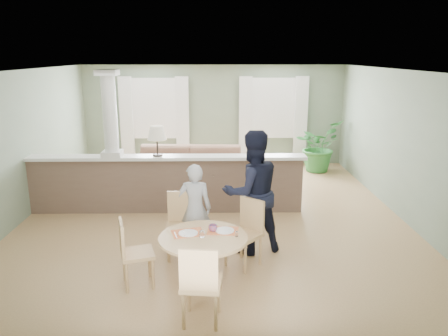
{
  "coord_description": "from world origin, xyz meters",
  "views": [
    {
      "loc": [
        0.06,
        -7.85,
        2.98
      ],
      "look_at": [
        0.18,
        -1.0,
        1.18
      ],
      "focal_mm": 35.0,
      "sensor_mm": 36.0,
      "label": 1
    }
  ],
  "objects_px": {
    "chair_far_man": "(247,229)",
    "chair_side": "(132,250)",
    "chair_far_boy": "(181,221)",
    "chair_near": "(200,282)",
    "child_person": "(195,208)",
    "man_person": "(252,192)",
    "dining_table": "(204,246)",
    "sofa": "(189,168)",
    "houseplant": "(318,146)"
  },
  "relations": [
    {
      "from": "chair_far_boy",
      "to": "child_person",
      "type": "distance_m",
      "value": 0.28
    },
    {
      "from": "chair_far_boy",
      "to": "dining_table",
      "type": "bearing_deg",
      "value": -69.41
    },
    {
      "from": "sofa",
      "to": "dining_table",
      "type": "xyz_separation_m",
      "value": [
        0.46,
        -4.43,
        0.1
      ]
    },
    {
      "from": "chair_side",
      "to": "child_person",
      "type": "height_order",
      "value": "child_person"
    },
    {
      "from": "chair_far_boy",
      "to": "man_person",
      "type": "relative_size",
      "value": 0.51
    },
    {
      "from": "dining_table",
      "to": "chair_far_boy",
      "type": "bearing_deg",
      "value": 111.22
    },
    {
      "from": "chair_near",
      "to": "child_person",
      "type": "height_order",
      "value": "child_person"
    },
    {
      "from": "houseplant",
      "to": "chair_near",
      "type": "xyz_separation_m",
      "value": [
        -2.83,
        -6.7,
        -0.12
      ]
    },
    {
      "from": "sofa",
      "to": "dining_table",
      "type": "bearing_deg",
      "value": -80.97
    },
    {
      "from": "dining_table",
      "to": "chair_far_man",
      "type": "height_order",
      "value": "chair_far_man"
    },
    {
      "from": "chair_far_boy",
      "to": "chair_far_man",
      "type": "height_order",
      "value": "chair_far_boy"
    },
    {
      "from": "houseplant",
      "to": "chair_far_man",
      "type": "distance_m",
      "value": 5.66
    },
    {
      "from": "man_person",
      "to": "chair_far_man",
      "type": "bearing_deg",
      "value": 58.13
    },
    {
      "from": "sofa",
      "to": "child_person",
      "type": "bearing_deg",
      "value": -81.83
    },
    {
      "from": "man_person",
      "to": "chair_far_boy",
      "type": "bearing_deg",
      "value": -11.93
    },
    {
      "from": "sofa",
      "to": "chair_side",
      "type": "distance_m",
      "value": 4.44
    },
    {
      "from": "chair_near",
      "to": "chair_side",
      "type": "height_order",
      "value": "chair_near"
    },
    {
      "from": "sofa",
      "to": "dining_table",
      "type": "height_order",
      "value": "sofa"
    },
    {
      "from": "chair_side",
      "to": "chair_far_man",
      "type": "bearing_deg",
      "value": -84.79
    },
    {
      "from": "chair_side",
      "to": "chair_near",
      "type": "bearing_deg",
      "value": -150.09
    },
    {
      "from": "dining_table",
      "to": "man_person",
      "type": "relative_size",
      "value": 0.61
    },
    {
      "from": "chair_near",
      "to": "child_person",
      "type": "relative_size",
      "value": 0.7
    },
    {
      "from": "dining_table",
      "to": "chair_far_boy",
      "type": "distance_m",
      "value": 1.0
    },
    {
      "from": "dining_table",
      "to": "chair_near",
      "type": "bearing_deg",
      "value": -90.8
    },
    {
      "from": "chair_far_boy",
      "to": "man_person",
      "type": "distance_m",
      "value": 1.15
    },
    {
      "from": "dining_table",
      "to": "man_person",
      "type": "distance_m",
      "value": 1.33
    },
    {
      "from": "chair_side",
      "to": "dining_table",
      "type": "bearing_deg",
      "value": -107.18
    },
    {
      "from": "sofa",
      "to": "houseplant",
      "type": "height_order",
      "value": "houseplant"
    },
    {
      "from": "houseplant",
      "to": "man_person",
      "type": "bearing_deg",
      "value": -113.83
    },
    {
      "from": "chair_far_boy",
      "to": "chair_side",
      "type": "xyz_separation_m",
      "value": [
        -0.57,
        -0.92,
        -0.03
      ]
    },
    {
      "from": "child_person",
      "to": "man_person",
      "type": "height_order",
      "value": "man_person"
    },
    {
      "from": "sofa",
      "to": "houseplant",
      "type": "relative_size",
      "value": 2.33
    },
    {
      "from": "houseplant",
      "to": "dining_table",
      "type": "distance_m",
      "value": 6.47
    },
    {
      "from": "chair_far_man",
      "to": "child_person",
      "type": "xyz_separation_m",
      "value": [
        -0.76,
        0.43,
        0.17
      ]
    },
    {
      "from": "chair_far_man",
      "to": "chair_side",
      "type": "relative_size",
      "value": 1.06
    },
    {
      "from": "chair_far_boy",
      "to": "chair_near",
      "type": "height_order",
      "value": "chair_near"
    },
    {
      "from": "chair_far_boy",
      "to": "chair_near",
      "type": "xyz_separation_m",
      "value": [
        0.35,
        -1.81,
        0.0
      ]
    },
    {
      "from": "houseplant",
      "to": "chair_near",
      "type": "distance_m",
      "value": 7.27
    },
    {
      "from": "chair_near",
      "to": "chair_side",
      "type": "xyz_separation_m",
      "value": [
        -0.93,
        0.89,
        -0.04
      ]
    },
    {
      "from": "chair_far_boy",
      "to": "chair_near",
      "type": "distance_m",
      "value": 1.84
    },
    {
      "from": "chair_far_boy",
      "to": "man_person",
      "type": "bearing_deg",
      "value": 6.04
    },
    {
      "from": "sofa",
      "to": "child_person",
      "type": "xyz_separation_m",
      "value": [
        0.3,
        -3.38,
        0.25
      ]
    },
    {
      "from": "sofa",
      "to": "chair_side",
      "type": "xyz_separation_m",
      "value": [
        -0.48,
        -4.41,
        0.05
      ]
    },
    {
      "from": "sofa",
      "to": "man_person",
      "type": "xyz_separation_m",
      "value": [
        1.17,
        -3.37,
        0.5
      ]
    },
    {
      "from": "chair_far_man",
      "to": "chair_side",
      "type": "bearing_deg",
      "value": -116.47
    },
    {
      "from": "chair_far_boy",
      "to": "chair_side",
      "type": "height_order",
      "value": "chair_far_boy"
    },
    {
      "from": "dining_table",
      "to": "chair_far_boy",
      "type": "relative_size",
      "value": 1.18
    },
    {
      "from": "dining_table",
      "to": "man_person",
      "type": "xyz_separation_m",
      "value": [
        0.71,
        1.06,
        0.39
      ]
    },
    {
      "from": "man_person",
      "to": "houseplant",
      "type": "bearing_deg",
      "value": -132.44
    },
    {
      "from": "chair_far_man",
      "to": "sofa",
      "type": "bearing_deg",
      "value": 147.78
    }
  ]
}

